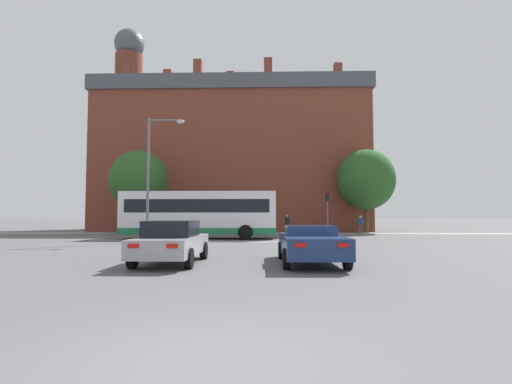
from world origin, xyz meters
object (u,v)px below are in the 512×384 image
Objects in this scene: car_roadster_right at (311,243)px; pedestrian_walking_east at (360,223)px; pedestrian_waiting at (239,222)px; pedestrian_walking_west at (287,222)px; car_saloon_left at (172,242)px; traffic_light_far_left at (191,205)px; bus_crossing_lead at (199,214)px; traffic_light_far_right at (327,205)px; street_lamp_junction at (154,166)px.

car_roadster_right is 23.84m from pedestrian_walking_east.
pedestrian_waiting is 1.05× the size of pedestrian_walking_east.
pedestrian_walking_west is at bearing 88.24° from car_roadster_right.
pedestrian_waiting is 1.01× the size of pedestrian_walking_west.
pedestrian_walking_west is (5.08, 23.35, 0.25)m from car_saloon_left.
pedestrian_walking_east is at bearing 40.52° from pedestrian_walking_west.
pedestrian_walking_west reaches higher than car_roadster_right.
pedestrian_waiting is (4.22, 1.18, -1.60)m from traffic_light_far_left.
pedestrian_walking_west is at bearing -2.22° from pedestrian_waiting.
pedestrian_walking_west is at bearing 78.03° from car_saloon_left.
traffic_light_far_left is 2.27× the size of pedestrian_walking_west.
car_saloon_left is 0.42× the size of bus_crossing_lead.
car_saloon_left is 1.22× the size of traffic_light_far_right.
bus_crossing_lead is at bearing -108.90° from pedestrian_waiting.
car_saloon_left is 2.68× the size of pedestrian_walking_west.
pedestrian_walking_west is (-6.64, 0.42, 0.05)m from pedestrian_walking_east.
traffic_light_far_right is 16.73m from street_lamp_junction.
traffic_light_far_right is (12.18, -0.04, -0.08)m from traffic_light_far_left.
car_saloon_left is 0.59× the size of street_lamp_junction.
bus_crossing_lead is 6.30× the size of pedestrian_waiting.
pedestrian_walking_west reaches higher than pedestrian_walking_east.
car_roadster_right is at bearing -51.60° from street_lamp_junction.
pedestrian_waiting reaches higher than pedestrian_walking_west.
traffic_light_far_right reaches higher than car_roadster_right.
bus_crossing_lead is 6.63× the size of pedestrian_walking_east.
pedestrian_walking_east is at bearing -57.11° from bus_crossing_lead.
car_saloon_left is at bearing -58.12° from pedestrian_walking_west.
pedestrian_waiting is at bearing 15.61° from traffic_light_far_left.
pedestrian_walking_east is at bearing 3.66° from traffic_light_far_left.
pedestrian_waiting is 4.45m from pedestrian_walking_west.
traffic_light_far_left reaches higher than bus_crossing_lead.
pedestrian_walking_east is at bearing 37.98° from street_lamp_junction.
street_lamp_junction is (-3.76, 10.84, 3.97)m from car_saloon_left.
traffic_light_far_left is 11.30m from street_lamp_junction.
street_lamp_junction is at bearing -81.09° from pedestrian_walking_west.
pedestrian_walking_east reaches higher than car_roadster_right.
car_saloon_left is 22.31m from traffic_light_far_left.
traffic_light_far_right is at bearing 68.87° from car_saloon_left.
bus_crossing_lead is (-1.51, 14.37, 1.03)m from car_saloon_left.
street_lamp_junction is at bearing -114.80° from pedestrian_waiting.
car_saloon_left is at bearing -174.00° from bus_crossing_lead.
street_lamp_junction is at bearing -138.16° from traffic_light_far_right.
pedestrian_waiting reaches higher than pedestrian_walking_east.
pedestrian_waiting is (-7.97, 1.21, -1.52)m from traffic_light_far_right.
bus_crossing_lead reaches higher than pedestrian_waiting.
pedestrian_waiting is at bearing -157.81° from pedestrian_walking_east.
bus_crossing_lead is at bearing -82.13° from pedestrian_walking_west.
traffic_light_far_right reaches higher than bus_crossing_lead.
car_saloon_left is 23.60m from traffic_light_far_right.
street_lamp_junction reaches higher than traffic_light_far_right.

